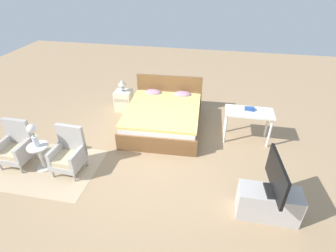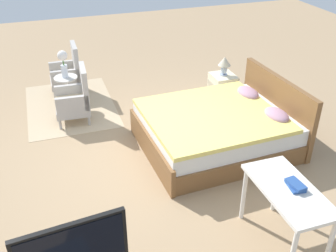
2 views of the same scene
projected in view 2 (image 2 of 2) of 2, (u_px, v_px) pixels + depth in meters
The scene contains 12 objects.
ground_plane at pixel (141, 159), 5.61m from camera, with size 16.00×16.00×0.00m, color #A38460.
floor_rug at pixel (71, 105), 7.05m from camera, with size 2.10×1.50×0.01m.
bed at pixel (219, 129), 5.77m from camera, with size 1.84×2.18×0.96m.
armchair_by_window_left at pixel (68, 74), 7.34m from camera, with size 0.54×0.54×0.92m.
armchair_by_window_right at pixel (75, 99), 6.41m from camera, with size 0.57×0.57×0.92m.
side_table at pixel (67, 88), 6.87m from camera, with size 0.40×0.40×0.55m.
flower_vase at pixel (63, 61), 6.62m from camera, with size 0.17×0.17×0.48m.
nightstand at pixel (222, 89), 6.99m from camera, with size 0.44×0.41×0.55m.
table_lamp at pixel (224, 63), 6.74m from camera, with size 0.22×0.22×0.33m.
tv_flatscreen at pixel (73, 251), 3.08m from camera, with size 0.23×0.89×0.60m.
vanity_desk at pixel (287, 197), 3.96m from camera, with size 1.04×0.52×0.74m.
book_stack at pixel (296, 185), 3.91m from camera, with size 0.22×0.17×0.06m.
Camera 2 is at (4.48, -1.10, 3.25)m, focal length 42.00 mm.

